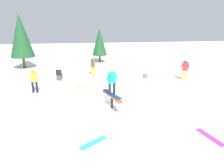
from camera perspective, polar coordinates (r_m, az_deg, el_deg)
name	(u,v)px	position (r m, az deg, el deg)	size (l,w,h in m)	color
ground_plane	(112,108)	(11.81, 0.00, -6.21)	(60.00, 60.00, 0.00)	white
rail_feature	(112,97)	(11.58, 0.00, -3.39)	(2.21, 0.86, 0.74)	black
snow_kicker_ramp	(101,93)	(13.19, -2.86, -2.29)	(1.80, 1.50, 0.59)	white
main_rider_on_rail	(112,82)	(11.31, 0.00, 0.52)	(1.53, 0.89, 1.43)	navy
bystander_red	(185,69)	(17.54, 18.55, 3.85)	(0.55, 0.56, 1.62)	gold
bystander_yellow	(34,80)	(14.65, -19.70, 1.09)	(0.30, 0.63, 1.56)	black
bystander_brown	(93,65)	(18.03, -5.04, 4.84)	(0.60, 0.43, 1.51)	yellow
loose_snowboard_magenta	(210,137)	(9.95, 24.21, -12.52)	(1.44, 0.28, 0.02)	#D22B98
loose_snowboard_lime	(84,86)	(15.51, -7.22, -0.49)	(1.38, 0.28, 0.02)	#8DE339
loose_snowboard_cyan	(94,143)	(8.80, -4.83, -15.01)	(1.25, 0.28, 0.02)	#23ACCC
folding_chair	(59,75)	(17.17, -13.62, 2.30)	(0.48, 0.48, 0.88)	#3F3F44
backpack_on_snow	(145,76)	(17.49, 8.69, 2.03)	(0.30, 0.22, 0.34)	brown
pine_tree_near	(21,36)	(21.91, -22.75, 11.56)	(2.19, 2.19, 4.97)	#4C331E
pine_tree_far	(99,42)	(23.19, -3.29, 10.93)	(1.57, 1.57, 3.56)	#4C331E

